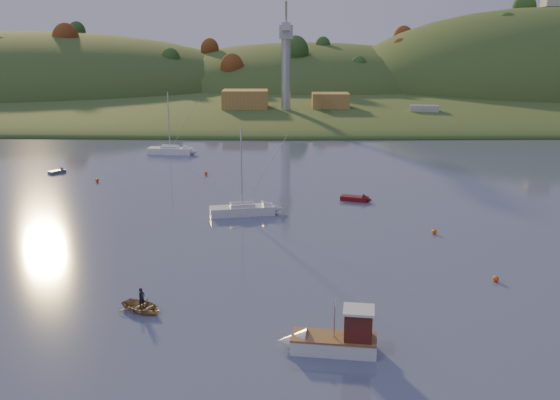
{
  "coord_description": "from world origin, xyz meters",
  "views": [
    {
      "loc": [
        2.0,
        -31.35,
        19.53
      ],
      "look_at": [
        1.4,
        32.42,
        2.93
      ],
      "focal_mm": 40.0,
      "sensor_mm": 36.0,
      "label": 1
    }
  ],
  "objects_px": {
    "grey_dinghy": "(60,171)",
    "canoe": "(142,307)",
    "red_tender": "(360,199)",
    "fishing_boat": "(327,338)",
    "sailboat_far": "(170,150)",
    "sailboat_near": "(242,209)"
  },
  "relations": [
    {
      "from": "canoe",
      "to": "red_tender",
      "type": "relative_size",
      "value": 0.83
    },
    {
      "from": "sailboat_near",
      "to": "canoe",
      "type": "distance_m",
      "value": 26.56
    },
    {
      "from": "red_tender",
      "to": "canoe",
      "type": "bearing_deg",
      "value": -101.14
    },
    {
      "from": "grey_dinghy",
      "to": "canoe",
      "type": "bearing_deg",
      "value": -116.11
    },
    {
      "from": "canoe",
      "to": "red_tender",
      "type": "distance_m",
      "value": 37.8
    },
    {
      "from": "fishing_boat",
      "to": "canoe",
      "type": "height_order",
      "value": "fishing_boat"
    },
    {
      "from": "fishing_boat",
      "to": "sailboat_far",
      "type": "relative_size",
      "value": 0.62
    },
    {
      "from": "fishing_boat",
      "to": "red_tender",
      "type": "bearing_deg",
      "value": -92.07
    },
    {
      "from": "red_tender",
      "to": "fishing_boat",
      "type": "bearing_deg",
      "value": -79.29
    },
    {
      "from": "canoe",
      "to": "red_tender",
      "type": "bearing_deg",
      "value": 0.64
    },
    {
      "from": "fishing_boat",
      "to": "grey_dinghy",
      "type": "relative_size",
      "value": 2.26
    },
    {
      "from": "sailboat_far",
      "to": "grey_dinghy",
      "type": "height_order",
      "value": "sailboat_far"
    },
    {
      "from": "canoe",
      "to": "sailboat_far",
      "type": "bearing_deg",
      "value": 40.67
    },
    {
      "from": "fishing_boat",
      "to": "canoe",
      "type": "relative_size",
      "value": 1.92
    },
    {
      "from": "sailboat_near",
      "to": "red_tender",
      "type": "xyz_separation_m",
      "value": [
        14.19,
        6.24,
        -0.39
      ]
    },
    {
      "from": "red_tender",
      "to": "grey_dinghy",
      "type": "height_order",
      "value": "red_tender"
    },
    {
      "from": "canoe",
      "to": "sailboat_near",
      "type": "bearing_deg",
      "value": 20.04
    },
    {
      "from": "sailboat_near",
      "to": "sailboat_far",
      "type": "relative_size",
      "value": 0.94
    },
    {
      "from": "fishing_boat",
      "to": "sailboat_far",
      "type": "distance_m",
      "value": 73.96
    },
    {
      "from": "sailboat_far",
      "to": "fishing_boat",
      "type": "bearing_deg",
      "value": -64.64
    },
    {
      "from": "sailboat_near",
      "to": "canoe",
      "type": "height_order",
      "value": "sailboat_near"
    },
    {
      "from": "canoe",
      "to": "red_tender",
      "type": "height_order",
      "value": "red_tender"
    }
  ]
}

